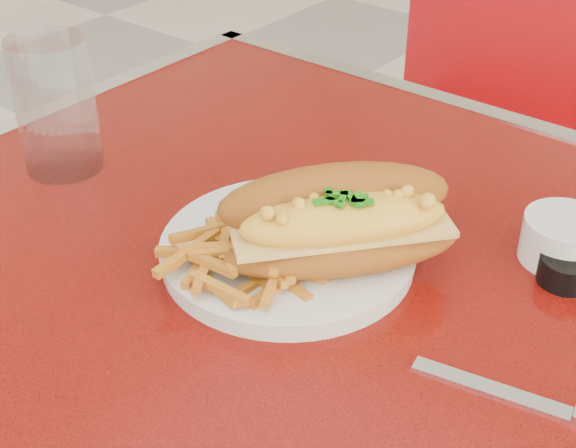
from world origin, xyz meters
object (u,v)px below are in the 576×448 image
Objects in this scene: sauce_cup_right at (567,269)px; dinner_plate at (288,250)px; mac_hoagie at (340,222)px; gravy_ramekin at (564,238)px; knife at (560,410)px; sauce_cup_left at (337,190)px; diner_table at (415,433)px; fork at (352,254)px; water_tumbler at (56,106)px.

dinner_plate is at bearing -149.19° from sauce_cup_right.
gravy_ramekin is (0.15, 0.15, -0.03)m from mac_hoagie.
gravy_ramekin is at bearing 101.31° from knife.
dinner_plate is 0.11m from sauce_cup_left.
fork reaches higher than diner_table.
water_tumbler reaches higher than fork.
mac_hoagie is 1.62× the size of fork.
gravy_ramekin reaches higher than sauce_cup_left.
mac_hoagie reaches higher than sauce_cup_right.
gravy_ramekin is 0.04m from sauce_cup_right.
sauce_cup_left is (-0.08, 0.09, -0.00)m from fork.
mac_hoagie is (-0.09, -0.01, 0.22)m from diner_table.
dinner_plate is 0.07m from mac_hoagie.
fork is 0.95× the size of water_tumbler.
sauce_cup_left is at bearing -174.86° from sauce_cup_right.
water_tumbler is at bearing 134.33° from mac_hoagie.
fork is (-0.09, 0.00, 0.18)m from diner_table.
knife is at bearing -5.37° from dinner_plate.
water_tumbler is 0.61m from knife.
fork is 1.92× the size of sauce_cup_left.
water_tumbler is at bearing -176.65° from dinner_plate.
mac_hoagie is 1.54× the size of water_tumbler.
sauce_cup_right is (0.17, 0.11, -0.00)m from fork.
gravy_ramekin is 0.55m from water_tumbler.
fork is 0.24m from knife.
knife is at bearing -59.19° from mac_hoagie.
fork is 0.12m from sauce_cup_left.
sauce_cup_left reaches higher than knife.
knife is at bearing -68.39° from sauce_cup_right.
fork is at bearing 22.72° from dinner_plate.
knife is (0.23, -0.04, -0.06)m from mac_hoagie.
water_tumbler reaches higher than gravy_ramekin.
dinner_plate is 0.06m from fork.
knife reaches higher than diner_table.
knife is at bearing -0.80° from water_tumbler.
water_tumbler reaches higher than mac_hoagie.
gravy_ramekin is at bearing 118.96° from sauce_cup_right.
gravy_ramekin is 1.37× the size of sauce_cup_left.
sauce_cup_left is at bearing 151.78° from diner_table.
water_tumbler reaches higher than diner_table.
gravy_ramekin reaches higher than diner_table.
sauce_cup_left is (-0.23, -0.05, -0.01)m from gravy_ramekin.
dinner_plate is 4.70× the size of sauce_cup_right.
mac_hoagie is 0.22m from gravy_ramekin.
sauce_cup_right is 0.56m from water_tumbler.
water_tumbler is (-0.46, -0.04, 0.24)m from diner_table.
mac_hoagie is at bearing 4.49° from water_tumbler.
diner_table is at bearing -102.44° from fork.
mac_hoagie reaches higher than knife.
dinner_plate is 0.32m from water_tumbler.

